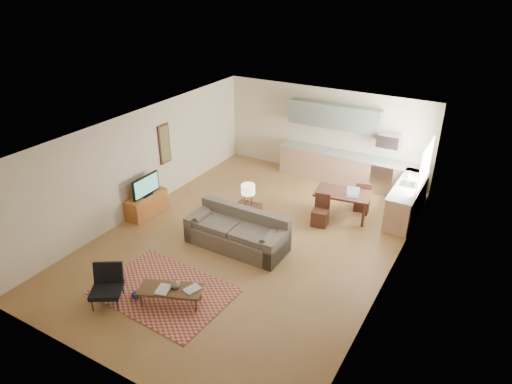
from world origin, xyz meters
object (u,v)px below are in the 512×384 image
Objects in this scene: tv_credenza at (147,204)px; console_table at (248,217)px; armchair at (106,287)px; coffee_table at (171,296)px; sofa at (237,231)px; dining_table at (342,205)px.

tv_credenza is 2.80m from console_table.
armchair is 3.86m from console_table.
tv_credenza is at bearing 116.14° from coffee_table.
coffee_table is (-0.03, -2.35, -0.24)m from sofa.
sofa is at bearing -130.63° from dining_table.
coffee_table is 0.88× the size of dining_table.
tv_credenza is (-2.89, 0.15, -0.15)m from sofa.
armchair is at bearing -107.45° from console_table.
sofa reaches higher than armchair.
sofa is at bearing 37.17° from armchair.
sofa is 3.26× the size of armchair.
dining_table reaches higher than console_table.
dining_table is (1.78, 1.74, 0.01)m from console_table.
dining_table is (1.61, 2.54, -0.07)m from sofa.
console_table is 2.49m from dining_table.
coffee_table is 3.16m from console_table.
coffee_table is 3.80m from tv_credenza.
armchair is at bearing -174.20° from coffee_table.
sofa is 0.82m from console_table.
coffee_table is 1.62× the size of armchair.
tv_credenza is (-2.86, 2.50, 0.09)m from coffee_table.
console_table reaches higher than coffee_table.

